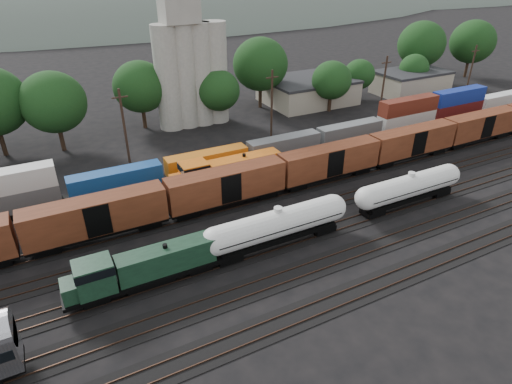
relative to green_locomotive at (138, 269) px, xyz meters
name	(u,v)px	position (x,y,z in m)	size (l,w,h in m)	color
ground	(274,218)	(17.28, 5.00, -2.35)	(600.00, 600.00, 0.00)	black
tracks	(274,218)	(17.28, 5.00, -2.30)	(180.00, 33.20, 0.20)	black
green_locomotive	(138,269)	(0.00, 0.00, 0.00)	(15.45, 2.73, 4.09)	black
tank_car_a	(278,225)	(14.85, 0.00, 0.34)	(17.28, 3.09, 4.53)	white
tank_car_b	(409,187)	(33.73, 0.00, 0.22)	(16.43, 2.94, 4.31)	white
orange_locomotive	(225,171)	(15.35, 15.00, 0.10)	(17.15, 2.86, 4.29)	black
boxcar_string	(227,185)	(13.42, 10.00, 0.77)	(138.20, 2.90, 4.20)	black
container_wall	(231,153)	(18.61, 20.00, 0.21)	(173.12, 2.60, 5.80)	black
grain_silo	(190,63)	(20.57, 41.00, 8.91)	(13.40, 5.00, 29.00)	#A19E94
industrial_sheds	(212,109)	(23.91, 40.25, 0.21)	(119.38, 17.26, 5.10)	#9E937F
tree_band	(176,81)	(18.05, 42.45, 5.75)	(165.86, 20.66, 14.51)	black
utility_poles	(204,116)	(17.28, 27.00, 3.86)	(122.20, 0.36, 12.00)	black
distant_hills	(105,44)	(41.20, 265.00, -22.91)	(860.00, 286.00, 130.00)	#59665B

